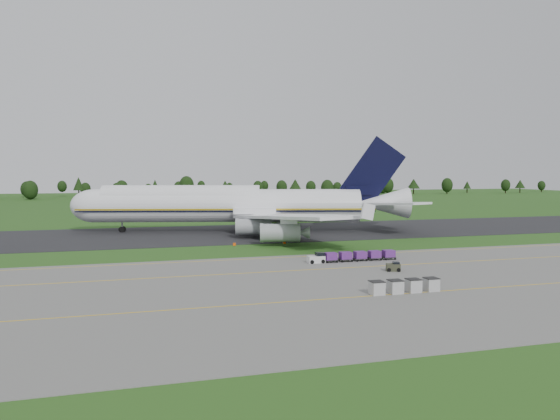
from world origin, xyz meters
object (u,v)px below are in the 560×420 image
object	(u,v)px
baggage_train	(351,256)
utility_cart	(393,267)
uld_row	(404,286)
aircraft	(234,205)
edge_markers	(260,244)

from	to	relation	value
baggage_train	utility_cart	size ratio (longest dim) A/B	6.70
uld_row	aircraft	bearing A→B (deg)	95.00
baggage_train	uld_row	size ratio (longest dim) A/B	1.70
aircraft	uld_row	xyz separation A→B (m)	(6.20, -70.95, -5.70)
utility_cart	edge_markers	size ratio (longest dim) A/B	0.21
aircraft	edge_markers	xyz separation A→B (m)	(0.21, -24.54, -6.28)
edge_markers	uld_row	bearing A→B (deg)	-82.65
aircraft	baggage_train	size ratio (longest dim) A/B	5.47
baggage_train	uld_row	xyz separation A→B (m)	(-3.18, -22.88, -0.02)
edge_markers	baggage_train	bearing A→B (deg)	-68.71
aircraft	edge_markers	size ratio (longest dim) A/B	7.67
baggage_train	edge_markers	bearing A→B (deg)	111.29
aircraft	utility_cart	world-z (taller)	aircraft
utility_cart	edge_markers	world-z (taller)	utility_cart
aircraft	uld_row	size ratio (longest dim) A/B	9.31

